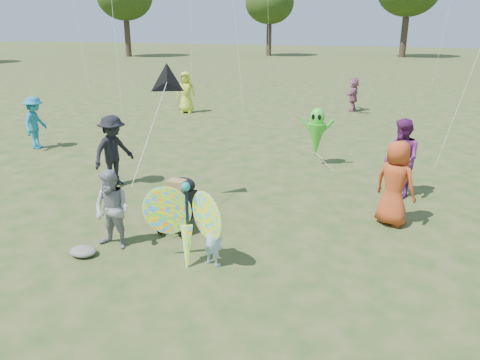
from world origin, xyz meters
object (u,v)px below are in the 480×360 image
Objects in this scene: crowd_a at (395,183)px; butterfly_kite at (187,224)px; adult_man at (112,210)px; alien_kite at (316,134)px; crowd_e at (401,159)px; jogging_stroller at (180,201)px; child_girl at (212,236)px; crowd_g at (186,92)px; crowd_i at (35,123)px; crowd_j at (353,94)px; crowd_b at (113,151)px.

butterfly_kite is (-3.39, -3.01, -0.16)m from crowd_a.
adult_man is 0.89× the size of alien_kite.
alien_kite is at bearing 81.40° from butterfly_kite.
alien_kite is (-2.44, 1.98, -0.00)m from crowd_e.
adult_man is 1.42× the size of jogging_stroller.
crowd_a reaches higher than butterfly_kite.
butterfly_kite is at bearing -98.60° from alien_kite.
child_girl reaches higher than jogging_stroller.
crowd_e is at bearing -55.70° from crowd_g.
crowd_i is (-11.70, 2.62, -0.03)m from crowd_a.
crowd_j is at bearing 86.32° from butterfly_kite.
crowd_b reaches higher than crowd_a.
crowd_g reaches higher than crowd_j.
crowd_b is at bearing -18.23° from crowd_j.
adult_man is at bearing 16.98° from child_girl.
child_girl is 1.02× the size of jogging_stroller.
child_girl is at bearing -61.95° from crowd_e.
crowd_i is at bearing -123.39° from crowd_e.
crowd_i is (-1.94, -7.70, -0.07)m from crowd_g.
crowd_i is (-8.76, 5.55, 0.34)m from child_girl.
alien_kite is (1.03, 6.81, 0.21)m from butterfly_kite.
crowd_e is 1.22× the size of crowd_j.
alien_kite is (-0.03, -9.62, 0.17)m from crowd_j.
child_girl is at bearing -44.66° from jogging_stroller.
adult_man is 0.84× the size of crowd_a.
jogging_stroller is 0.63× the size of butterfly_kite.
crowd_b reaches higher than butterfly_kite.
crowd_i is at bearing 79.44° from crowd_b.
crowd_a reaches higher than crowd_j.
crowd_e is at bearing -104.67° from child_girl.
crowd_j is at bearing 83.23° from jogging_stroller.
crowd_a is 1.06× the size of butterfly_kite.
crowd_a is 7.02m from crowd_b.
crowd_i is 1.03× the size of butterfly_kite.
crowd_i reaches higher than adult_man.
crowd_e is 1.09× the size of crowd_i.
butterfly_kite reaches higher than child_girl.
butterfly_kite is (8.31, -5.63, -0.13)m from crowd_i.
crowd_a reaches higher than child_girl.
child_girl is 5.64m from crowd_e.
jogging_stroller is at bearing 62.16° from adult_man.
crowd_b is at bearing -130.96° from crowd_i.
crowd_j is at bearing -51.34° from crowd_a.
crowd_j is 0.92× the size of butterfly_kite.
crowd_i is 10.04m from butterfly_kite.
crowd_b is 0.97× the size of crowd_e.
alien_kite is at bearing -77.16° from child_girl.
crowd_j is at bearing 86.27° from adult_man.
adult_man is 0.97× the size of crowd_j.
crowd_g is at bearing 31.96° from crowd_b.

